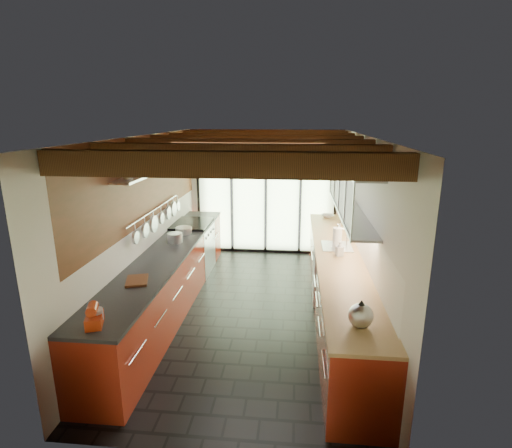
# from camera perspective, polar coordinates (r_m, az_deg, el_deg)

# --- Properties ---
(ground) EXTENTS (5.50, 5.50, 0.00)m
(ground) POSITION_cam_1_polar(r_m,az_deg,el_deg) (6.26, -0.60, -12.08)
(ground) COLOR black
(ground) RESTS_ON ground
(room_shell) EXTENTS (5.50, 5.50, 5.50)m
(room_shell) POSITION_cam_1_polar(r_m,az_deg,el_deg) (5.70, -0.64, 2.87)
(room_shell) COLOR silver
(room_shell) RESTS_ON ground
(ceiling_beams) EXTENTS (3.14, 5.06, 4.90)m
(ceiling_beams) POSITION_cam_1_polar(r_m,az_deg,el_deg) (5.95, -0.26, 11.28)
(ceiling_beams) COLOR #593316
(ceiling_beams) RESTS_ON ground
(glass_door) EXTENTS (2.95, 0.10, 2.90)m
(glass_door) POSITION_cam_1_polar(r_m,az_deg,el_deg) (8.33, 1.42, 6.86)
(glass_door) COLOR #C6EAAD
(glass_door) RESTS_ON ground
(left_counter) EXTENTS (0.68, 5.00, 0.92)m
(left_counter) POSITION_cam_1_polar(r_m,az_deg,el_deg) (6.32, -12.28, -7.56)
(left_counter) COLOR maroon
(left_counter) RESTS_ON ground
(range_stove) EXTENTS (0.66, 0.90, 0.97)m
(range_stove) POSITION_cam_1_polar(r_m,az_deg,el_deg) (7.62, -8.98, -3.34)
(range_stove) COLOR silver
(range_stove) RESTS_ON ground
(right_counter) EXTENTS (0.68, 5.00, 0.92)m
(right_counter) POSITION_cam_1_polar(r_m,az_deg,el_deg) (6.07, 11.57, -8.51)
(right_counter) COLOR maroon
(right_counter) RESTS_ON ground
(sink_assembly) EXTENTS (0.45, 0.52, 0.43)m
(sink_assembly) POSITION_cam_1_polar(r_m,az_deg,el_deg) (6.27, 11.59, -2.86)
(sink_assembly) COLOR silver
(sink_assembly) RESTS_ON right_counter
(upper_cabinets_right) EXTENTS (0.34, 3.00, 3.00)m
(upper_cabinets_right) POSITION_cam_1_polar(r_m,az_deg,el_deg) (5.97, 13.50, 4.95)
(upper_cabinets_right) COLOR silver
(upper_cabinets_right) RESTS_ON ground
(left_wall_fixtures) EXTENTS (0.28, 2.60, 0.96)m
(left_wall_fixtures) POSITION_cam_1_polar(r_m,az_deg,el_deg) (6.28, -13.86, 4.81)
(left_wall_fixtures) COLOR silver
(left_wall_fixtures) RESTS_ON ground
(stand_mixer) EXTENTS (0.22, 0.29, 0.23)m
(stand_mixer) POSITION_cam_1_polar(r_m,az_deg,el_deg) (4.22, -22.08, -12.13)
(stand_mixer) COLOR red
(stand_mixer) RESTS_ON left_counter
(pot_large) EXTENTS (0.26, 0.26, 0.15)m
(pot_large) POSITION_cam_1_polar(r_m,az_deg,el_deg) (6.48, -11.50, -1.93)
(pot_large) COLOR silver
(pot_large) RESTS_ON left_counter
(pot_small) EXTENTS (0.32, 0.32, 0.11)m
(pot_small) POSITION_cam_1_polar(r_m,az_deg,el_deg) (6.94, -10.29, -0.89)
(pot_small) COLOR silver
(pot_small) RESTS_ON left_counter
(cutting_board) EXTENTS (0.34, 0.41, 0.03)m
(cutting_board) POSITION_cam_1_polar(r_m,az_deg,el_deg) (5.10, -16.63, -7.76)
(cutting_board) COLOR brown
(cutting_board) RESTS_ON left_counter
(kettle) EXTENTS (0.26, 0.31, 0.28)m
(kettle) POSITION_cam_1_polar(r_m,az_deg,el_deg) (4.02, 14.74, -12.36)
(kettle) COLOR silver
(kettle) RESTS_ON right_counter
(paper_towel) EXTENTS (0.18, 0.18, 0.37)m
(paper_towel) POSITION_cam_1_polar(r_m,az_deg,el_deg) (6.19, 11.52, -1.96)
(paper_towel) COLOR white
(paper_towel) RESTS_ON right_counter
(soap_bottle) EXTENTS (0.12, 0.12, 0.21)m
(soap_bottle) POSITION_cam_1_polar(r_m,az_deg,el_deg) (5.85, 11.84, -3.50)
(soap_bottle) COLOR silver
(soap_bottle) RESTS_ON right_counter
(bowl) EXTENTS (0.26, 0.26, 0.06)m
(bowl) POSITION_cam_1_polar(r_m,az_deg,el_deg) (8.04, 10.21, 1.15)
(bowl) COLOR silver
(bowl) RESTS_ON right_counter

